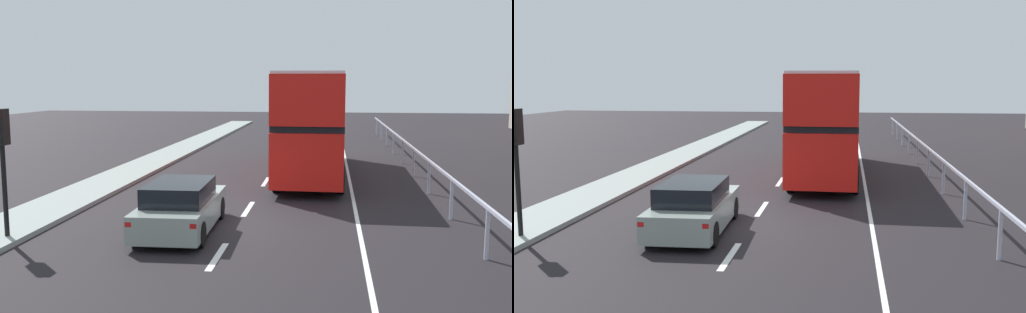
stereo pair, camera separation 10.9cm
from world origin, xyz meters
The scene contains 7 objects.
ground_plane centered at (0.00, 0.00, -0.05)m, with size 74.04×120.00×0.10m, color black.
near_sidewalk_kerb centered at (-6.14, 0.00, 0.07)m, with size 2.07×80.00×0.14m, color gray.
lane_paint_markings centered at (2.18, 8.26, 0.00)m, with size 3.52×46.00×0.01m.
bridge_side_railing centered at (6.12, 9.00, 1.00)m, with size 0.10×42.00×1.23m.
double_decker_bus_red centered at (1.86, 8.99, 2.35)m, with size 2.76×11.45×4.39m.
hatchback_car_near centered at (-1.40, -0.96, 0.67)m, with size 1.89×4.37×1.39m.
traffic_signal_pole centered at (-5.55, -2.49, 2.56)m, with size 0.30×0.42×3.22m.
Camera 2 is at (2.63, -15.41, 4.02)m, focal length 39.50 mm.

